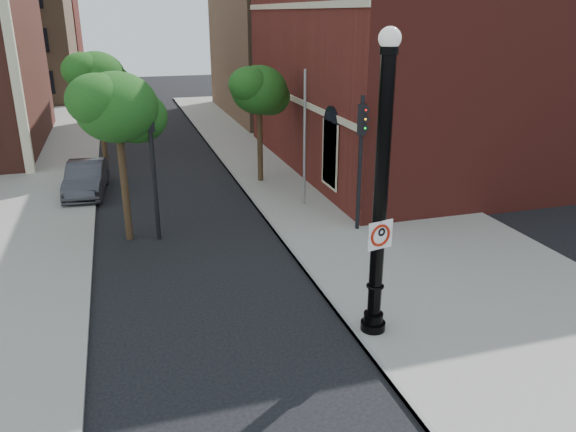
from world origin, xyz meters
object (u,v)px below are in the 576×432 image
object	(u,v)px
traffic_signal_left	(151,140)
traffic_signal_right	(361,142)
parked_car	(86,178)
no_parking_sign	(380,235)
lamppost	(380,206)

from	to	relation	value
traffic_signal_left	traffic_signal_right	bearing A→B (deg)	-2.35
parked_car	traffic_signal_right	bearing A→B (deg)	-33.59
traffic_signal_right	parked_car	bearing A→B (deg)	164.96
no_parking_sign	traffic_signal_right	world-z (taller)	traffic_signal_right
no_parking_sign	traffic_signal_right	bearing A→B (deg)	57.92
lamppost	parked_car	bearing A→B (deg)	116.83
lamppost	no_parking_sign	size ratio (longest dim) A/B	10.66
parked_car	traffic_signal_right	size ratio (longest dim) A/B	0.89
no_parking_sign	lamppost	bearing A→B (deg)	66.71
lamppost	no_parking_sign	distance (m)	0.64
lamppost	traffic_signal_right	distance (m)	6.64
parked_car	traffic_signal_left	xyz separation A→B (m)	(2.47, -5.99, 2.71)
no_parking_sign	parked_car	size ratio (longest dim) A/B	0.16
traffic_signal_right	traffic_signal_left	bearing A→B (deg)	-167.56
lamppost	parked_car	xyz separation A→B (m)	(-6.84, 13.53, -2.53)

